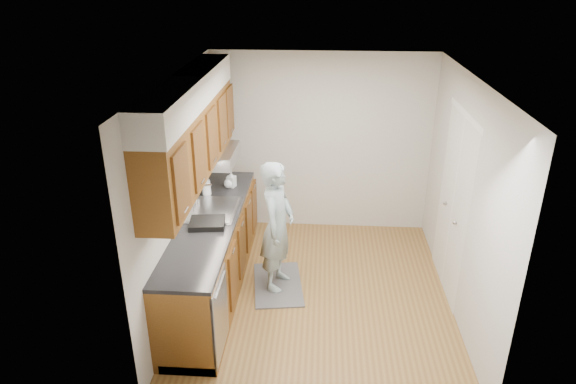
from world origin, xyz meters
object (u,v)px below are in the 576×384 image
Objects in this scene: soap_bottle_b at (231,179)px; soap_bottle_c at (229,181)px; dish_rack at (207,223)px; person at (277,218)px; soap_bottle_a at (206,185)px.

soap_bottle_c is (-0.03, -0.02, -0.03)m from soap_bottle_b.
dish_rack is at bearing -92.78° from soap_bottle_c.
dish_rack is (-0.72, -0.32, 0.08)m from person.
soap_bottle_b is (-0.64, 0.74, 0.15)m from person.
person is at bearing 17.10° from dish_rack.
soap_bottle_b is at bearing 53.81° from person.
person is at bearing -49.13° from soap_bottle_b.
soap_bottle_a is 0.35m from soap_bottle_c.
dish_rack is (0.17, -0.77, -0.11)m from soap_bottle_a.
person is 0.99m from soap_bottle_b.
person is 4.75× the size of dish_rack.
soap_bottle_a is 1.77× the size of soap_bottle_c.
soap_bottle_c is at bearing -146.45° from soap_bottle_b.
person is 0.80m from dish_rack.
dish_rack is (-0.05, -1.04, -0.05)m from soap_bottle_c.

